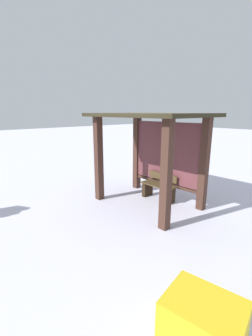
{
  "coord_description": "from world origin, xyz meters",
  "views": [
    {
      "loc": [
        3.83,
        -4.29,
        2.41
      ],
      "look_at": [
        -0.34,
        -0.47,
        1.0
      ],
      "focal_mm": 24.27,
      "sensor_mm": 36.0,
      "label": 1
    }
  ],
  "objects": [
    {
      "name": "grit_bin",
      "position": [
        3.06,
        -2.61,
        0.36
      ],
      "size": [
        0.78,
        0.67,
        0.72
      ],
      "primitive_type": "cube",
      "rotation": [
        0.0,
        0.0,
        0.17
      ],
      "color": "yellow",
      "rests_on": "ground"
    },
    {
      "name": "ground_plane",
      "position": [
        0.0,
        0.0,
        0.0
      ],
      "size": [
        60.0,
        60.0,
        0.0
      ],
      "primitive_type": "plane",
      "color": "white"
    },
    {
      "name": "bench_left_inside",
      "position": [
        0.0,
        0.47,
        0.32
      ],
      "size": [
        1.01,
        0.4,
        0.73
      ],
      "color": "#4D3B22",
      "rests_on": "ground"
    },
    {
      "name": "bus_shelter",
      "position": [
        0.0,
        0.19,
        1.74
      ],
      "size": [
        2.88,
        2.06,
        2.38
      ],
      "color": "#432920",
      "rests_on": "ground"
    }
  ]
}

